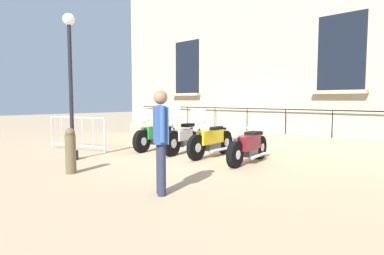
{
  "coord_description": "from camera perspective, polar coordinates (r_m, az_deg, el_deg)",
  "views": [
    {
      "loc": [
        7.03,
        6.48,
        1.57
      ],
      "look_at": [
        0.49,
        0.0,
        0.8
      ],
      "focal_mm": 31.0,
      "sensor_mm": 36.0,
      "label": 1
    }
  ],
  "objects": [
    {
      "name": "bollard",
      "position": [
        7.52,
        -20.17,
        -3.76
      ],
      "size": [
        0.22,
        0.22,
        0.98
      ],
      "color": "brown",
      "rests_on": "ground_plane"
    },
    {
      "name": "motorcycle_yellow",
      "position": [
        9.11,
        3.3,
        -2.29
      ],
      "size": [
        2.07,
        0.56,
        1.33
      ],
      "color": "black",
      "rests_on": "ground_plane"
    },
    {
      "name": "lamppost",
      "position": [
        9.16,
        -20.15,
        7.31
      ],
      "size": [
        0.3,
        0.3,
        3.76
      ],
      "color": "black",
      "rests_on": "ground_plane"
    },
    {
      "name": "crowd_barrier",
      "position": [
        10.89,
        -19.15,
        -0.78
      ],
      "size": [
        0.79,
        2.02,
        1.05
      ],
      "color": "#B7B7BF",
      "rests_on": "ground_plane"
    },
    {
      "name": "pedestrian_standing",
      "position": [
        5.45,
        -5.4,
        -1.45
      ],
      "size": [
        0.38,
        0.46,
        1.73
      ],
      "color": "#23283D",
      "rests_on": "ground_plane"
    },
    {
      "name": "motorcycle_green",
      "position": [
        10.51,
        -6.22,
        -1.44
      ],
      "size": [
        2.1,
        0.78,
        1.31
      ],
      "color": "black",
      "rests_on": "ground_plane"
    },
    {
      "name": "ground_plane",
      "position": [
        9.69,
        2.07,
        -4.54
      ],
      "size": [
        60.0,
        60.0,
        0.0
      ],
      "primitive_type": "plane",
      "color": "tan"
    },
    {
      "name": "building_facade",
      "position": [
        11.68,
        10.79,
        13.13
      ],
      "size": [
        0.82,
        13.49,
        6.73
      ],
      "color": "tan",
      "rests_on": "ground_plane"
    },
    {
      "name": "motorcycle_silver",
      "position": [
        9.73,
        -1.53,
        -1.91
      ],
      "size": [
        1.96,
        0.74,
        1.42
      ],
      "color": "black",
      "rests_on": "ground_plane"
    },
    {
      "name": "motorcycle_maroon",
      "position": [
        8.36,
        9.66,
        -3.27
      ],
      "size": [
        2.06,
        0.75,
        0.95
      ],
      "color": "black",
      "rests_on": "ground_plane"
    }
  ]
}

